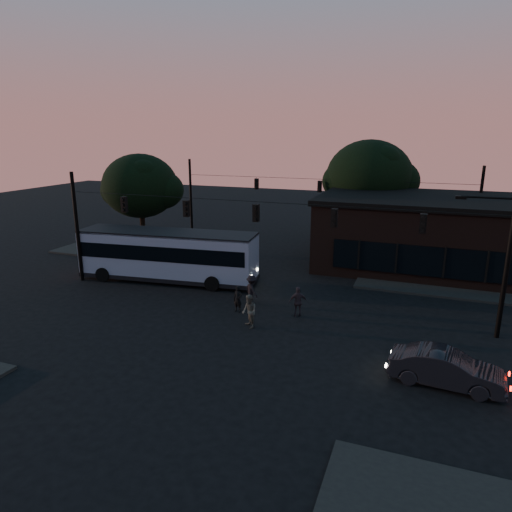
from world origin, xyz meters
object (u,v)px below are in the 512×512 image
(pedestrian_a, at_px, (238,299))
(pedestrian_d, at_px, (252,290))
(bus, at_px, (168,253))
(car, at_px, (446,369))
(building, at_px, (423,232))
(pedestrian_b, at_px, (249,311))
(pedestrian_c, at_px, (298,302))

(pedestrian_a, bearing_deg, pedestrian_d, 91.10)
(bus, distance_m, pedestrian_a, 7.80)
(car, bearing_deg, building, 9.73)
(pedestrian_a, height_order, pedestrian_b, pedestrian_b)
(pedestrian_c, bearing_deg, pedestrian_d, -39.51)
(car, bearing_deg, pedestrian_c, 62.70)
(bus, relative_size, pedestrian_d, 7.05)
(bus, bearing_deg, pedestrian_b, -40.24)
(pedestrian_a, xyz_separation_m, pedestrian_d, (0.29, 1.45, 0.12))
(pedestrian_c, distance_m, pedestrian_d, 3.26)
(pedestrian_a, height_order, pedestrian_d, pedestrian_d)
(bus, height_order, pedestrian_a, bus)
(building, distance_m, pedestrian_a, 16.64)
(building, distance_m, pedestrian_d, 15.29)
(car, xyz_separation_m, pedestrian_d, (-10.70, 5.71, 0.16))
(building, distance_m, pedestrian_b, 17.40)
(building, xyz_separation_m, pedestrian_c, (-6.12, -12.96, -1.83))
(car, height_order, pedestrian_b, pedestrian_b)
(pedestrian_a, bearing_deg, pedestrian_c, 21.29)
(bus, bearing_deg, building, 24.44)
(building, distance_m, bus, 19.06)
(pedestrian_a, xyz_separation_m, pedestrian_b, (1.41, -1.78, 0.12))
(pedestrian_a, bearing_deg, building, 67.12)
(car, height_order, pedestrian_d, pedestrian_d)
(car, height_order, pedestrian_c, pedestrian_c)
(car, relative_size, pedestrian_c, 2.53)
(car, relative_size, pedestrian_d, 2.49)
(building, height_order, pedestrian_d, building)
(car, xyz_separation_m, pedestrian_b, (-9.58, 2.48, 0.16))
(pedestrian_c, relative_size, pedestrian_d, 0.98)
(building, relative_size, pedestrian_a, 9.94)
(building, distance_m, pedestrian_c, 14.45)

